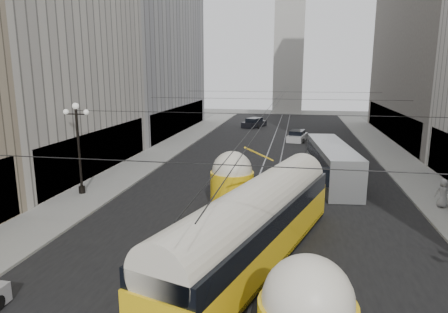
% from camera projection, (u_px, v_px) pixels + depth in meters
% --- Properties ---
extents(road, '(20.00, 85.00, 0.02)m').
position_uv_depth(road, '(273.00, 159.00, 40.03)').
color(road, black).
rests_on(road, ground).
extents(sidewalk_left, '(4.00, 72.00, 0.15)m').
position_uv_depth(sidewalk_left, '(170.00, 148.00, 45.50)').
color(sidewalk_left, gray).
rests_on(sidewalk_left, ground).
extents(sidewalk_right, '(4.00, 72.00, 0.15)m').
position_uv_depth(sidewalk_right, '(392.00, 155.00, 41.25)').
color(sidewalk_right, gray).
rests_on(sidewalk_right, ground).
extents(rail_left, '(0.12, 85.00, 0.04)m').
position_uv_depth(rail_left, '(266.00, 159.00, 40.16)').
color(rail_left, gray).
rests_on(rail_left, ground).
extents(rail_right, '(0.12, 85.00, 0.04)m').
position_uv_depth(rail_right, '(281.00, 159.00, 39.90)').
color(rail_right, gray).
rests_on(rail_right, ground).
extents(building_left_far, '(12.60, 28.60, 28.60)m').
position_uv_depth(building_left_far, '(139.00, 29.00, 55.48)').
color(building_left_far, '#999999').
rests_on(building_left_far, ground).
extents(distant_tower, '(6.00, 6.00, 31.36)m').
position_uv_depth(distant_tower, '(289.00, 40.00, 82.58)').
color(distant_tower, '#B2AFA8').
rests_on(distant_tower, ground).
extents(lamppost_left_mid, '(1.86, 0.44, 6.37)m').
position_uv_depth(lamppost_left_mid, '(78.00, 143.00, 27.53)').
color(lamppost_left_mid, black).
rests_on(lamppost_left_mid, sidewalk_left).
extents(catenary, '(25.00, 72.00, 0.23)m').
position_uv_depth(catenary, '(275.00, 101.00, 37.81)').
color(catenary, black).
rests_on(catenary, ground).
extents(streetcar, '(7.10, 16.62, 3.79)m').
position_uv_depth(streetcar, '(255.00, 223.00, 18.06)').
color(streetcar, yellow).
rests_on(streetcar, ground).
extents(city_bus, '(3.62, 11.83, 2.95)m').
position_uv_depth(city_bus, '(332.00, 162.00, 31.46)').
color(city_bus, '#A7ABAD').
rests_on(city_bus, ground).
extents(sedan_white_far, '(2.64, 4.65, 1.38)m').
position_uv_depth(sedan_white_far, '(297.00, 136.00, 49.99)').
color(sedan_white_far, silver).
rests_on(sedan_white_far, ground).
extents(sedan_dark_far, '(3.70, 5.03, 1.47)m').
position_uv_depth(sedan_dark_far, '(254.00, 123.00, 62.52)').
color(sedan_dark_far, black).
rests_on(sedan_dark_far, ground).
extents(pedestrian_sidewalk_right, '(0.92, 0.60, 1.83)m').
position_uv_depth(pedestrian_sidewalk_right, '(443.00, 193.00, 25.17)').
color(pedestrian_sidewalk_right, gray).
rests_on(pedestrian_sidewalk_right, sidewalk_right).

